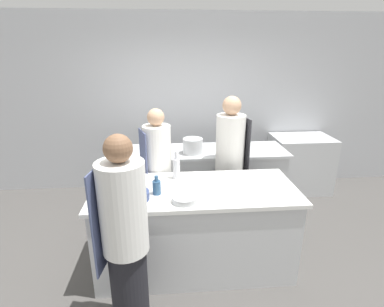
{
  "coord_description": "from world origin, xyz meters",
  "views": [
    {
      "loc": [
        -0.26,
        -2.72,
        2.24
      ],
      "look_at": [
        0.0,
        0.35,
        1.17
      ],
      "focal_mm": 28.0,
      "sensor_mm": 36.0,
      "label": 1
    }
  ],
  "objects_px": {
    "bottle_wine": "(157,187)",
    "chef_at_prep_near": "(125,241)",
    "bottle_olive_oil": "(117,176)",
    "oven_range": "(300,164)",
    "bowl_mixing_large": "(135,195)",
    "bottle_vinegar": "(176,168)",
    "cup": "(102,194)",
    "stockpot": "(193,146)",
    "chef_at_pass_far": "(158,175)",
    "bowl_prep_small": "(184,199)",
    "chef_at_stove": "(230,164)"
  },
  "relations": [
    {
      "from": "bottle_vinegar",
      "to": "bowl_prep_small",
      "type": "distance_m",
      "value": 0.55
    },
    {
      "from": "bowl_mixing_large",
      "to": "stockpot",
      "type": "height_order",
      "value": "stockpot"
    },
    {
      "from": "bottle_vinegar",
      "to": "bowl_prep_small",
      "type": "bearing_deg",
      "value": -84.31
    },
    {
      "from": "bottle_wine",
      "to": "stockpot",
      "type": "distance_m",
      "value": 1.25
    },
    {
      "from": "chef_at_prep_near",
      "to": "bottle_vinegar",
      "type": "height_order",
      "value": "chef_at_prep_near"
    },
    {
      "from": "bottle_vinegar",
      "to": "stockpot",
      "type": "height_order",
      "value": "bottle_vinegar"
    },
    {
      "from": "bottle_olive_oil",
      "to": "oven_range",
      "type": "bearing_deg",
      "value": 31.19
    },
    {
      "from": "bottle_olive_oil",
      "to": "chef_at_stove",
      "type": "bearing_deg",
      "value": 26.67
    },
    {
      "from": "oven_range",
      "to": "bottle_olive_oil",
      "type": "xyz_separation_m",
      "value": [
        -2.7,
        -1.63,
        0.58
      ]
    },
    {
      "from": "cup",
      "to": "chef_at_stove",
      "type": "bearing_deg",
      "value": 32.77
    },
    {
      "from": "bowl_mixing_large",
      "to": "bottle_wine",
      "type": "bearing_deg",
      "value": 25.69
    },
    {
      "from": "chef_at_stove",
      "to": "bowl_mixing_large",
      "type": "distance_m",
      "value": 1.45
    },
    {
      "from": "chef_at_pass_far",
      "to": "bowl_prep_small",
      "type": "xyz_separation_m",
      "value": [
        0.27,
        -0.88,
        0.13
      ]
    },
    {
      "from": "bottle_wine",
      "to": "bottle_vinegar",
      "type": "bearing_deg",
      "value": 60.84
    },
    {
      "from": "oven_range",
      "to": "bottle_wine",
      "type": "bearing_deg",
      "value": -141.28
    },
    {
      "from": "chef_at_prep_near",
      "to": "bottle_olive_oil",
      "type": "xyz_separation_m",
      "value": [
        -0.18,
        0.86,
        0.18
      ]
    },
    {
      "from": "chef_at_prep_near",
      "to": "stockpot",
      "type": "height_order",
      "value": "chef_at_prep_near"
    },
    {
      "from": "bowl_mixing_large",
      "to": "cup",
      "type": "xyz_separation_m",
      "value": [
        -0.31,
        0.05,
        0.01
      ]
    },
    {
      "from": "chef_at_stove",
      "to": "bottle_vinegar",
      "type": "distance_m",
      "value": 0.86
    },
    {
      "from": "bottle_wine",
      "to": "stockpot",
      "type": "xyz_separation_m",
      "value": [
        0.45,
        1.17,
        0.03
      ]
    },
    {
      "from": "chef_at_stove",
      "to": "bowl_mixing_large",
      "type": "bearing_deg",
      "value": -60.7
    },
    {
      "from": "oven_range",
      "to": "bowl_mixing_large",
      "type": "distance_m",
      "value": 3.19
    },
    {
      "from": "chef_at_pass_far",
      "to": "bottle_olive_oil",
      "type": "relative_size",
      "value": 5.43
    },
    {
      "from": "chef_at_pass_far",
      "to": "bottle_wine",
      "type": "bearing_deg",
      "value": 163.17
    },
    {
      "from": "oven_range",
      "to": "bottle_vinegar",
      "type": "xyz_separation_m",
      "value": [
        -2.09,
        -1.47,
        0.59
      ]
    },
    {
      "from": "cup",
      "to": "stockpot",
      "type": "relative_size",
      "value": 0.34
    },
    {
      "from": "bowl_prep_small",
      "to": "cup",
      "type": "bearing_deg",
      "value": 170.02
    },
    {
      "from": "bowl_mixing_large",
      "to": "oven_range",
      "type": "bearing_deg",
      "value": 37.82
    },
    {
      "from": "chef_at_stove",
      "to": "bowl_mixing_large",
      "type": "relative_size",
      "value": 6.49
    },
    {
      "from": "chef_at_prep_near",
      "to": "bottle_vinegar",
      "type": "distance_m",
      "value": 1.12
    },
    {
      "from": "bottle_wine",
      "to": "chef_at_prep_near",
      "type": "bearing_deg",
      "value": -109.13
    },
    {
      "from": "chef_at_pass_far",
      "to": "bowl_prep_small",
      "type": "height_order",
      "value": "chef_at_pass_far"
    },
    {
      "from": "bowl_prep_small",
      "to": "cup",
      "type": "xyz_separation_m",
      "value": [
        -0.77,
        0.13,
        0.02
      ]
    },
    {
      "from": "oven_range",
      "to": "stockpot",
      "type": "distance_m",
      "value": 2.04
    },
    {
      "from": "bottle_wine",
      "to": "bowl_mixing_large",
      "type": "relative_size",
      "value": 0.71
    },
    {
      "from": "bottle_olive_oil",
      "to": "stockpot",
      "type": "distance_m",
      "value": 1.29
    },
    {
      "from": "cup",
      "to": "bottle_wine",
      "type": "bearing_deg",
      "value": 5.13
    },
    {
      "from": "chef_at_prep_near",
      "to": "bowl_prep_small",
      "type": "distance_m",
      "value": 0.68
    },
    {
      "from": "bottle_olive_oil",
      "to": "stockpot",
      "type": "height_order",
      "value": "bottle_olive_oil"
    },
    {
      "from": "bowl_mixing_large",
      "to": "stockpot",
      "type": "relative_size",
      "value": 1.01
    },
    {
      "from": "chef_at_stove",
      "to": "bowl_mixing_large",
      "type": "xyz_separation_m",
      "value": [
        -1.09,
        -0.95,
        0.09
      ]
    },
    {
      "from": "chef_at_pass_far",
      "to": "bowl_prep_small",
      "type": "relative_size",
      "value": 6.98
    },
    {
      "from": "chef_at_prep_near",
      "to": "bottle_olive_oil",
      "type": "bearing_deg",
      "value": 21.35
    },
    {
      "from": "bowl_mixing_large",
      "to": "bowl_prep_small",
      "type": "xyz_separation_m",
      "value": [
        0.46,
        -0.09,
        -0.01
      ]
    },
    {
      "from": "chef_at_prep_near",
      "to": "bottle_olive_oil",
      "type": "distance_m",
      "value": 0.89
    },
    {
      "from": "chef_at_pass_far",
      "to": "bottle_vinegar",
      "type": "distance_m",
      "value": 0.46
    },
    {
      "from": "bottle_vinegar",
      "to": "bottle_wine",
      "type": "xyz_separation_m",
      "value": [
        -0.2,
        -0.36,
        -0.05
      ]
    },
    {
      "from": "oven_range",
      "to": "chef_at_pass_far",
      "type": "height_order",
      "value": "chef_at_pass_far"
    },
    {
      "from": "chef_at_stove",
      "to": "chef_at_prep_near",
      "type": "bearing_deg",
      "value": -48.37
    },
    {
      "from": "chef_at_pass_far",
      "to": "cup",
      "type": "height_order",
      "value": "chef_at_pass_far"
    }
  ]
}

